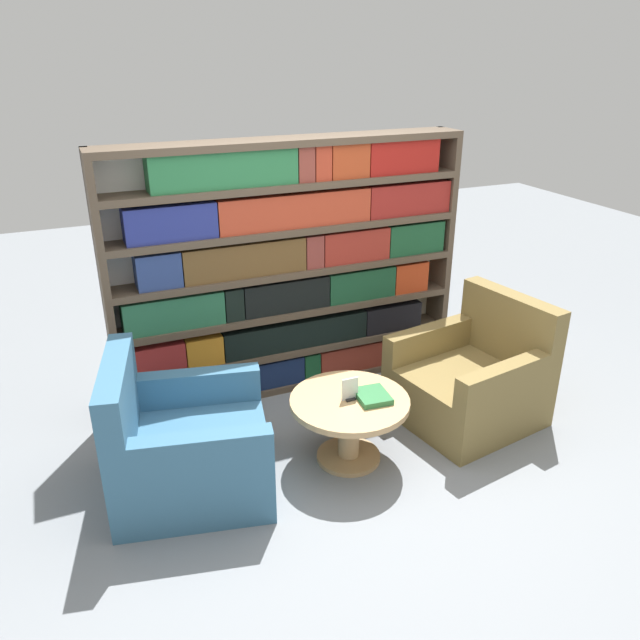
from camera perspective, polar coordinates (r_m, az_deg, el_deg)
The scene contains 7 objects.
ground_plane at distance 4.09m, azimuth 4.12°, elevation -13.82°, with size 14.00×14.00×0.00m, color gray.
bookshelf at distance 4.69m, azimuth -2.72°, elevation 4.64°, with size 2.69×0.30×1.91m.
armchair_left at distance 3.88m, azimuth -12.37°, elevation -11.37°, with size 1.06×1.02×0.88m.
armchair_right at distance 4.62m, azimuth 13.76°, elevation -5.41°, with size 1.03×0.98×0.88m.
coffee_table at distance 4.03m, azimuth 2.70°, elevation -8.79°, with size 0.76×0.76×0.45m.
table_sign at distance 3.93m, azimuth 2.75°, elevation -6.45°, with size 0.11×0.06×0.15m.
stray_book at distance 3.97m, azimuth 4.83°, elevation -6.94°, with size 0.21×0.25×0.04m.
Camera 1 is at (-1.54, -2.85, 2.49)m, focal length 35.00 mm.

